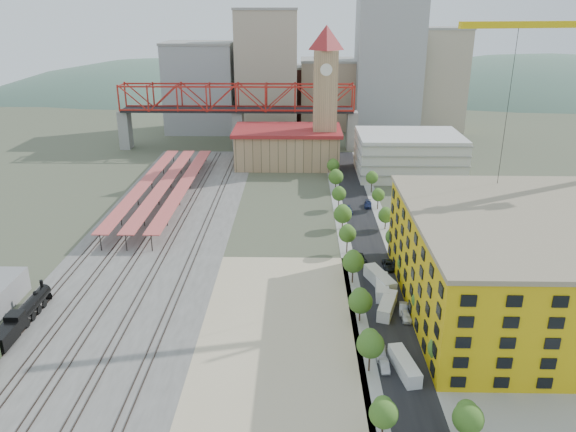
{
  "coord_description": "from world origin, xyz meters",
  "views": [
    {
      "loc": [
        -0.72,
        -114.33,
        54.18
      ],
      "look_at": [
        -3.13,
        2.58,
        10.0
      ],
      "focal_mm": 35.0,
      "sensor_mm": 36.0,
      "label": 1
    }
  ],
  "objects_px": {
    "site_trailer_d": "(380,279)",
    "car_0": "(382,353)",
    "site_trailer_c": "(382,287)",
    "construction_building": "(530,264)",
    "locomotive": "(24,315)",
    "clock_tower": "(325,84)",
    "site_trailer_b": "(387,306)",
    "site_trailer_a": "(404,366)"
  },
  "relations": [
    {
      "from": "site_trailer_d",
      "to": "car_0",
      "type": "bearing_deg",
      "value": -115.75
    },
    {
      "from": "site_trailer_c",
      "to": "construction_building",
      "type": "bearing_deg",
      "value": -6.7
    },
    {
      "from": "construction_building",
      "to": "car_0",
      "type": "height_order",
      "value": "construction_building"
    },
    {
      "from": "locomotive",
      "to": "car_0",
      "type": "xyz_separation_m",
      "value": [
        63.0,
        -8.97,
        -1.18
      ]
    },
    {
      "from": "locomotive",
      "to": "site_trailer_d",
      "type": "relative_size",
      "value": 2.05
    },
    {
      "from": "clock_tower",
      "to": "construction_building",
      "type": "distance_m",
      "value": 107.36
    },
    {
      "from": "site_trailer_b",
      "to": "site_trailer_c",
      "type": "distance_m",
      "value": 7.36
    },
    {
      "from": "site_trailer_c",
      "to": "site_trailer_d",
      "type": "relative_size",
      "value": 0.93
    },
    {
      "from": "site_trailer_d",
      "to": "locomotive",
      "type": "bearing_deg",
      "value": 174.89
    },
    {
      "from": "construction_building",
      "to": "site_trailer_a",
      "type": "bearing_deg",
      "value": -142.21
    },
    {
      "from": "car_0",
      "to": "clock_tower",
      "type": "bearing_deg",
      "value": 98.94
    },
    {
      "from": "locomotive",
      "to": "car_0",
      "type": "height_order",
      "value": "locomotive"
    },
    {
      "from": "car_0",
      "to": "site_trailer_c",
      "type": "bearing_deg",
      "value": 88.7
    },
    {
      "from": "construction_building",
      "to": "car_0",
      "type": "distance_m",
      "value": 34.34
    },
    {
      "from": "site_trailer_c",
      "to": "clock_tower",
      "type": "bearing_deg",
      "value": 100.61
    },
    {
      "from": "locomotive",
      "to": "site_trailer_c",
      "type": "xyz_separation_m",
      "value": [
        66.0,
        12.99,
        -0.64
      ]
    },
    {
      "from": "clock_tower",
      "to": "site_trailer_d",
      "type": "bearing_deg",
      "value": -84.97
    },
    {
      "from": "construction_building",
      "to": "locomotive",
      "type": "height_order",
      "value": "construction_building"
    },
    {
      "from": "car_0",
      "to": "construction_building",
      "type": "bearing_deg",
      "value": 35.7
    },
    {
      "from": "clock_tower",
      "to": "car_0",
      "type": "bearing_deg",
      "value": -87.54
    },
    {
      "from": "clock_tower",
      "to": "locomotive",
      "type": "relative_size",
      "value": 2.52
    },
    {
      "from": "site_trailer_a",
      "to": "construction_building",
      "type": "bearing_deg",
      "value": 26.73
    },
    {
      "from": "site_trailer_b",
      "to": "car_0",
      "type": "height_order",
      "value": "site_trailer_b"
    },
    {
      "from": "locomotive",
      "to": "car_0",
      "type": "bearing_deg",
      "value": -8.11
    },
    {
      "from": "construction_building",
      "to": "site_trailer_d",
      "type": "height_order",
      "value": "construction_building"
    },
    {
      "from": "locomotive",
      "to": "site_trailer_a",
      "type": "height_order",
      "value": "locomotive"
    },
    {
      "from": "clock_tower",
      "to": "site_trailer_b",
      "type": "xyz_separation_m",
      "value": [
        8.0,
        -101.61,
        -27.45
      ]
    },
    {
      "from": "site_trailer_d",
      "to": "car_0",
      "type": "distance_m",
      "value": 25.44
    },
    {
      "from": "clock_tower",
      "to": "site_trailer_c",
      "type": "distance_m",
      "value": 98.48
    },
    {
      "from": "site_trailer_a",
      "to": "site_trailer_b",
      "type": "relative_size",
      "value": 0.99
    },
    {
      "from": "clock_tower",
      "to": "construction_building",
      "type": "height_order",
      "value": "clock_tower"
    },
    {
      "from": "clock_tower",
      "to": "construction_building",
      "type": "bearing_deg",
      "value": -71.22
    },
    {
      "from": "locomotive",
      "to": "car_0",
      "type": "distance_m",
      "value": 63.65
    },
    {
      "from": "locomotive",
      "to": "site_trailer_a",
      "type": "relative_size",
      "value": 2.29
    },
    {
      "from": "site_trailer_a",
      "to": "site_trailer_b",
      "type": "distance_m",
      "value": 18.54
    },
    {
      "from": "locomotive",
      "to": "site_trailer_c",
      "type": "bearing_deg",
      "value": 11.14
    },
    {
      "from": "site_trailer_a",
      "to": "site_trailer_c",
      "type": "xyz_separation_m",
      "value": [
        0.0,
        25.91,
        0.05
      ]
    },
    {
      "from": "clock_tower",
      "to": "locomotive",
      "type": "bearing_deg",
      "value": -118.41
    },
    {
      "from": "site_trailer_a",
      "to": "site_trailer_b",
      "type": "xyz_separation_m",
      "value": [
        0.0,
        18.54,
        0.01
      ]
    },
    {
      "from": "clock_tower",
      "to": "site_trailer_c",
      "type": "bearing_deg",
      "value": -85.15
    },
    {
      "from": "clock_tower",
      "to": "site_trailer_b",
      "type": "relative_size",
      "value": 5.73
    },
    {
      "from": "site_trailer_c",
      "to": "car_0",
      "type": "distance_m",
      "value": 22.18
    }
  ]
}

